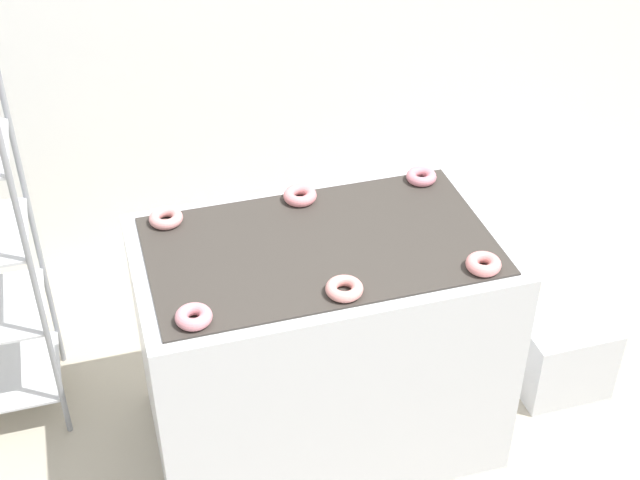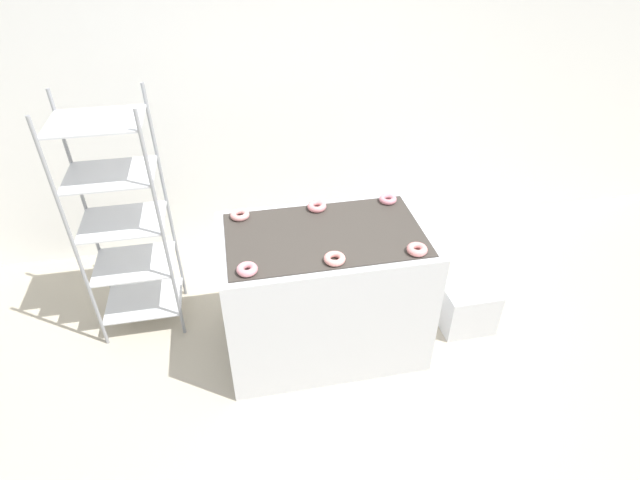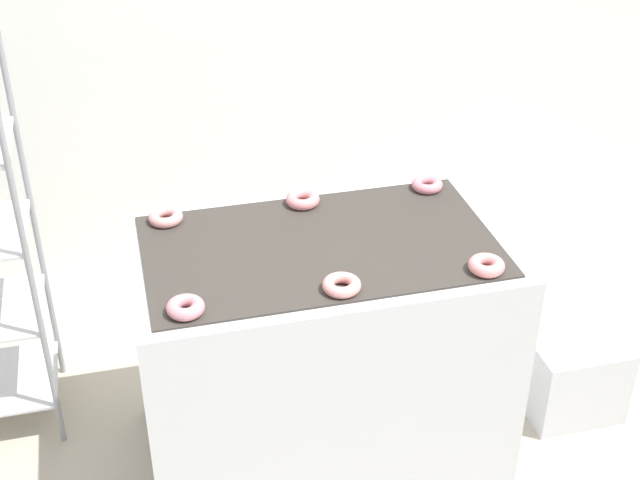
% 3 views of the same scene
% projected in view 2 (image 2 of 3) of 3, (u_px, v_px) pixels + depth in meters
% --- Properties ---
extents(ground_plane, '(14.00, 14.00, 0.00)m').
position_uv_depth(ground_plane, '(344.00, 416.00, 3.19)').
color(ground_plane, '#B2A893').
extents(wall_back, '(8.00, 0.05, 2.80)m').
position_uv_depth(wall_back, '(289.00, 91.00, 4.08)').
color(wall_back, white).
rests_on(wall_back, ground_plane).
extents(fryer_machine, '(1.35, 0.82, 0.98)m').
position_uv_depth(fryer_machine, '(324.00, 292.00, 3.43)').
color(fryer_machine, silver).
rests_on(fryer_machine, ground_plane).
extents(baking_rack_cart, '(0.58, 0.47, 1.76)m').
position_uv_depth(baking_rack_cart, '(123.00, 222.00, 3.41)').
color(baking_rack_cart, gray).
rests_on(baking_rack_cart, ground_plane).
extents(glaze_bin, '(0.39, 0.32, 0.36)m').
position_uv_depth(glaze_bin, '(466.00, 307.00, 3.76)').
color(glaze_bin, silver).
rests_on(glaze_bin, ground_plane).
extents(donut_near_left, '(0.12, 0.12, 0.04)m').
position_uv_depth(donut_near_left, '(247.00, 269.00, 2.83)').
color(donut_near_left, pink).
rests_on(donut_near_left, fryer_machine).
extents(donut_near_center, '(0.13, 0.13, 0.04)m').
position_uv_depth(donut_near_center, '(335.00, 259.00, 2.91)').
color(donut_near_center, pink).
rests_on(donut_near_center, fryer_machine).
extents(donut_near_right, '(0.12, 0.12, 0.04)m').
position_uv_depth(donut_near_right, '(417.00, 249.00, 2.98)').
color(donut_near_right, pink).
rests_on(donut_near_right, fryer_machine).
extents(donut_far_left, '(0.13, 0.13, 0.04)m').
position_uv_depth(donut_far_left, '(240.00, 215.00, 3.29)').
color(donut_far_left, pink).
rests_on(donut_far_left, fryer_machine).
extents(donut_far_center, '(0.13, 0.13, 0.04)m').
position_uv_depth(donut_far_center, '(317.00, 206.00, 3.38)').
color(donut_far_center, pink).
rests_on(donut_far_center, fryer_machine).
extents(donut_far_right, '(0.12, 0.12, 0.04)m').
position_uv_depth(donut_far_right, '(388.00, 199.00, 3.46)').
color(donut_far_right, pink).
rests_on(donut_far_right, fryer_machine).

